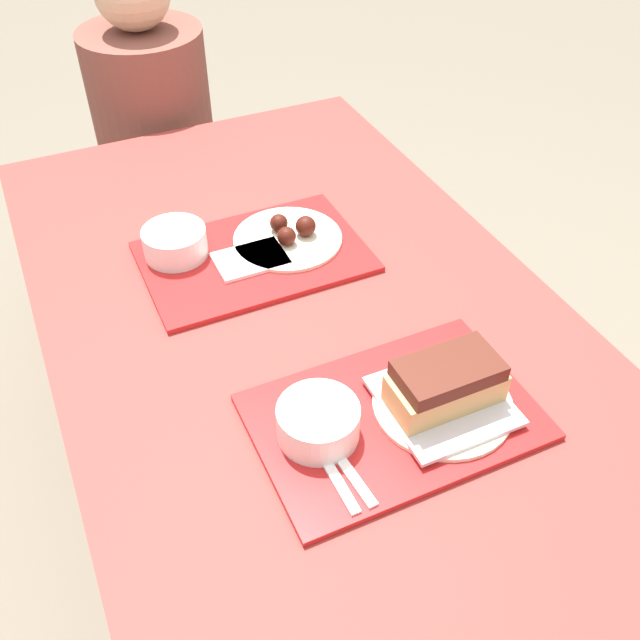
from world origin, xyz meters
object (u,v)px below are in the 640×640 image
object	(u,v)px
tray_far	(254,257)
person_seated_across	(151,105)
wings_plate_far	(289,235)
bowl_coleslaw_near	(318,420)
bowl_coleslaw_far	(175,241)
brisket_sandwich_plate	(445,390)
tray_near	(394,417)

from	to	relation	value
tray_far	person_seated_across	distance (m)	0.84
wings_plate_far	bowl_coleslaw_near	bearing A→B (deg)	-107.85
wings_plate_far	person_seated_across	size ratio (longest dim) A/B	0.32
tray_far	bowl_coleslaw_far	xyz separation A→B (m)	(-0.14, 0.07, 0.04)
wings_plate_far	brisket_sandwich_plate	bearing A→B (deg)	-84.78
tray_near	bowl_coleslaw_near	size ratio (longest dim) A/B	3.48
wings_plate_far	person_seated_across	xyz separation A→B (m)	(-0.09, 0.82, -0.05)
wings_plate_far	person_seated_across	world-z (taller)	person_seated_across
brisket_sandwich_plate	wings_plate_far	world-z (taller)	brisket_sandwich_plate
person_seated_across	brisket_sandwich_plate	bearing A→B (deg)	-84.26
bowl_coleslaw_far	tray_far	bearing A→B (deg)	-25.20
tray_near	brisket_sandwich_plate	bearing A→B (deg)	-11.67
brisket_sandwich_plate	bowl_coleslaw_far	bearing A→B (deg)	115.61
bowl_coleslaw_far	tray_near	bearing A→B (deg)	-70.71
tray_far	person_seated_across	xyz separation A→B (m)	(-0.00, 0.84, -0.03)
tray_near	tray_far	distance (m)	0.50
bowl_coleslaw_near	person_seated_across	distance (m)	1.32
bowl_coleslaw_far	person_seated_across	xyz separation A→B (m)	(0.14, 0.77, -0.07)
person_seated_across	bowl_coleslaw_near	bearing A→B (deg)	-93.15
tray_near	wings_plate_far	bearing A→B (deg)	86.36
tray_near	wings_plate_far	distance (m)	0.51
tray_far	bowl_coleslaw_near	world-z (taller)	bowl_coleslaw_near
tray_near	wings_plate_far	xyz separation A→B (m)	(0.03, 0.51, 0.02)
bowl_coleslaw_far	person_seated_across	world-z (taller)	person_seated_across
bowl_coleslaw_near	wings_plate_far	size ratio (longest dim) A/B	0.57
tray_near	brisket_sandwich_plate	size ratio (longest dim) A/B	1.97
bowl_coleslaw_near	wings_plate_far	distance (m)	0.52
brisket_sandwich_plate	person_seated_across	bearing A→B (deg)	95.74
tray_far	brisket_sandwich_plate	distance (m)	0.53
bowl_coleslaw_near	person_seated_across	xyz separation A→B (m)	(0.07, 1.32, -0.07)
person_seated_across	wings_plate_far	bearing A→B (deg)	-83.92
bowl_coleslaw_far	bowl_coleslaw_near	bearing A→B (deg)	-82.77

